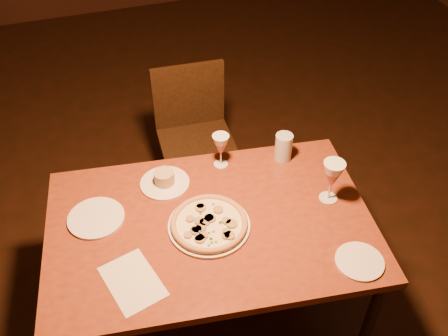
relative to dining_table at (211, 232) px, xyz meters
name	(u,v)px	position (x,y,z in m)	size (l,w,h in m)	color
floor	(264,292)	(0.28, 0.05, -0.62)	(7.00, 7.00, 0.00)	black
dining_table	(211,232)	(0.00, 0.00, 0.00)	(1.36, 0.98, 0.68)	brown
chair_far	(195,133)	(0.17, 0.84, -0.16)	(0.42, 0.42, 0.81)	black
pizza_plate	(209,223)	(-0.01, -0.02, 0.08)	(0.32, 0.32, 0.03)	silver
ramekin_saucer	(165,180)	(-0.12, 0.27, 0.08)	(0.21, 0.21, 0.07)	silver
wine_glass_far	(221,151)	(0.15, 0.31, 0.14)	(0.07, 0.07, 0.16)	#B5534B
wine_glass_right	(331,181)	(0.50, -0.03, 0.16)	(0.09, 0.09, 0.19)	#B5534B
water_tumbler	(283,147)	(0.42, 0.26, 0.12)	(0.08, 0.08, 0.13)	#ABB5BB
side_plate_left	(96,218)	(-0.42, 0.16, 0.07)	(0.22, 0.22, 0.01)	silver
side_plate_near	(360,261)	(0.45, -0.36, 0.06)	(0.18, 0.18, 0.01)	silver
menu_card	(133,281)	(-0.34, -0.17, 0.06)	(0.16, 0.24, 0.00)	beige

